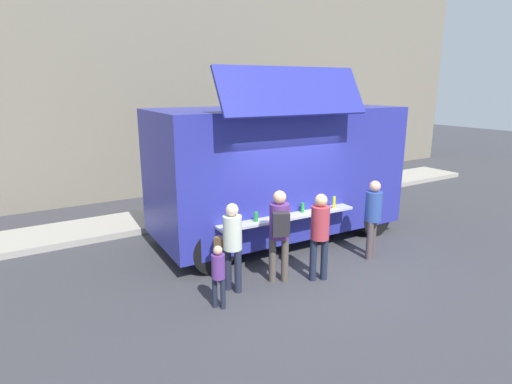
{
  "coord_description": "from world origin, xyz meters",
  "views": [
    {
      "loc": [
        -4.8,
        -5.93,
        3.52
      ],
      "look_at": [
        -0.29,
        1.44,
        1.3
      ],
      "focal_mm": 29.11,
      "sensor_mm": 36.0,
      "label": 1
    }
  ],
  "objects": [
    {
      "name": "ground_plane",
      "position": [
        0.0,
        0.0,
        0.0
      ],
      "size": [
        60.0,
        60.0,
        0.0
      ],
      "primitive_type": "plane",
      "color": "#38383D"
    },
    {
      "name": "customer_mid_with_backpack",
      "position": [
        -0.78,
        -0.17,
        1.06
      ],
      "size": [
        0.47,
        0.56,
        1.73
      ],
      "rotation": [
        0.0,
        0.0,
        1.08
      ],
      "color": "#504740",
      "rests_on": "ground"
    },
    {
      "name": "curb_strip",
      "position": [
        -3.49,
        4.44,
        0.07
      ],
      "size": [
        28.0,
        1.6,
        0.15
      ],
      "primitive_type": "cube",
      "color": "#9E998E",
      "rests_on": "ground"
    },
    {
      "name": "trash_bin",
      "position": [
        4.78,
        4.14,
        0.43
      ],
      "size": [
        0.6,
        0.6,
        0.86
      ],
      "primitive_type": "cylinder",
      "color": "#2F5C36",
      "rests_on": "ground"
    },
    {
      "name": "customer_front_ordering",
      "position": [
        -0.1,
        -0.47,
        0.99
      ],
      "size": [
        0.34,
        0.34,
        1.65
      ],
      "rotation": [
        0.0,
        0.0,
        1.21
      ],
      "color": "#1D2538",
      "rests_on": "ground"
    },
    {
      "name": "customer_rear_waiting",
      "position": [
        -1.67,
        -0.01,
        0.95
      ],
      "size": [
        0.39,
        0.51,
        1.6
      ],
      "rotation": [
        0.0,
        0.0,
        0.48
      ],
      "color": "#1F2336",
      "rests_on": "ground"
    },
    {
      "name": "customer_extra_browsing",
      "position": [
        1.51,
        -0.23,
        0.99
      ],
      "size": [
        0.34,
        0.34,
        1.66
      ],
      "rotation": [
        0.0,
        0.0,
        2.02
      ],
      "color": "#4F4346",
      "rests_on": "ground"
    },
    {
      "name": "food_truck_main",
      "position": [
        0.51,
        1.82,
        1.66
      ],
      "size": [
        5.7,
        3.08,
        3.87
      ],
      "rotation": [
        0.0,
        0.0,
        -0.03
      ],
      "color": "#292E96",
      "rests_on": "ground"
    },
    {
      "name": "building_behind",
      "position": [
        -2.49,
        8.34,
        4.76
      ],
      "size": [
        32.0,
        2.4,
        9.51
      ],
      "primitive_type": "cube",
      "color": "slate",
      "rests_on": "ground"
    },
    {
      "name": "child_near_queue",
      "position": [
        -2.13,
        -0.42,
        0.64
      ],
      "size": [
        0.22,
        0.22,
        1.08
      ],
      "rotation": [
        0.0,
        0.0,
        0.71
      ],
      "color": "#1E2235",
      "rests_on": "ground"
    }
  ]
}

